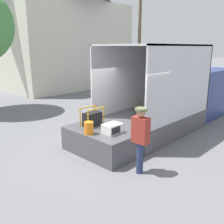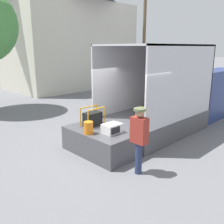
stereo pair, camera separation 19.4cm
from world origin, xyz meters
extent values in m
plane|color=slate|center=(0.00, 0.00, 0.00)|extent=(160.00, 160.00, 0.00)
cube|color=navy|center=(5.39, 0.00, 1.11)|extent=(2.33, 2.22, 2.22)
cube|color=#4C4C51|center=(2.11, 0.00, 0.38)|extent=(4.22, 2.41, 0.76)
cube|color=silver|center=(2.11, 1.17, 2.04)|extent=(4.22, 0.06, 2.58)
cube|color=silver|center=(2.11, -1.17, 2.04)|extent=(4.22, 0.06, 2.58)
cube|color=silver|center=(4.19, 0.00, 2.04)|extent=(0.06, 2.41, 2.58)
cube|color=silver|center=(2.11, 0.00, 3.30)|extent=(4.22, 2.41, 0.06)
cylinder|color=yellow|center=(1.53, 0.16, 0.92)|extent=(0.26, 0.26, 0.33)
cube|color=#B2A893|center=(3.07, 0.89, 0.90)|extent=(0.44, 0.32, 0.30)
cube|color=#B2A893|center=(2.56, 0.09, 0.92)|extent=(0.44, 0.32, 0.33)
cube|color=#B2A893|center=(3.10, -0.21, 0.88)|extent=(0.44, 0.32, 0.25)
cube|color=#4C4C51|center=(-0.68, 0.00, 0.38)|extent=(1.36, 2.29, 0.76)
cube|color=white|center=(-0.63, -0.46, 0.90)|extent=(0.56, 0.41, 0.28)
cube|color=black|center=(-0.69, -0.67, 0.90)|extent=(0.36, 0.01, 0.19)
cube|color=black|center=(-0.57, 0.51, 0.98)|extent=(0.57, 0.34, 0.44)
cylinder|color=slate|center=(-0.34, 0.51, 1.00)|extent=(0.21, 0.18, 0.18)
cylinder|color=orange|center=(-0.91, 0.32, 1.06)|extent=(0.04, 0.04, 0.61)
cylinder|color=orange|center=(-0.23, 0.32, 1.06)|extent=(0.04, 0.04, 0.61)
cylinder|color=orange|center=(-0.91, 0.70, 1.06)|extent=(0.04, 0.04, 0.61)
cylinder|color=orange|center=(-0.23, 0.70, 1.06)|extent=(0.04, 0.04, 0.61)
cylinder|color=orange|center=(-0.57, 0.32, 1.35)|extent=(0.68, 0.04, 0.04)
cylinder|color=orange|center=(-0.57, 0.70, 1.35)|extent=(0.68, 0.04, 0.04)
cylinder|color=orange|center=(-1.18, -0.02, 0.94)|extent=(0.28, 0.28, 0.37)
cylinder|color=navy|center=(-0.87, -1.70, 0.43)|extent=(0.18, 0.18, 0.86)
cube|color=maroon|center=(-0.87, -1.70, 1.20)|extent=(0.24, 0.44, 0.68)
sphere|color=tan|center=(-0.87, -1.70, 1.65)|extent=(0.24, 0.24, 0.24)
cylinder|color=#606B47|center=(-0.87, -1.70, 1.74)|extent=(0.32, 0.32, 0.06)
cube|color=navy|center=(13.12, 2.17, 0.46)|extent=(5.59, 1.86, 0.92)
cube|color=navy|center=(13.79, 2.17, 1.29)|extent=(2.46, 1.71, 0.72)
cube|color=black|center=(11.45, 2.17, 0.98)|extent=(2.24, 1.79, 0.12)
cube|color=beige|center=(6.96, 12.29, 3.32)|extent=(9.76, 6.08, 6.65)
cylinder|color=brown|center=(12.49, 8.88, 4.11)|extent=(0.28, 0.28, 8.23)
camera|label=1|loc=(-5.70, -5.35, 3.23)|focal=40.00mm
camera|label=2|loc=(-5.56, -5.49, 3.23)|focal=40.00mm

